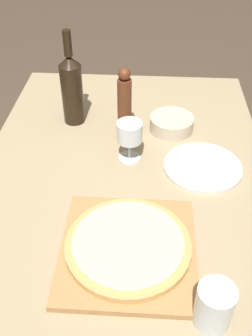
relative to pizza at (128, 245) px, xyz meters
name	(u,v)px	position (x,y,z in m)	size (l,w,h in m)	color
ground_plane	(124,313)	(-0.03, 0.28, -0.80)	(12.00, 12.00, 0.00)	#4C3D2D
dining_table	(123,202)	(-0.03, 0.28, -0.13)	(0.91, 1.38, 0.78)	#9E8966
cutting_board	(128,250)	(0.00, 0.00, -0.02)	(0.34, 0.35, 0.02)	#A87A47
pizza	(128,245)	(0.00, 0.00, 0.00)	(0.31, 0.31, 0.02)	tan
wine_bottle	(72,88)	(-0.23, 0.59, 0.10)	(0.08, 0.08, 0.34)	black
pepper_mill	(124,105)	(-0.04, 0.52, 0.09)	(0.05, 0.05, 0.25)	#5B2D19
wine_glass	(130,134)	(-0.02, 0.38, 0.07)	(0.08, 0.08, 0.14)	silver
small_bowl	(172,124)	(0.12, 0.55, 0.00)	(0.15, 0.15, 0.05)	beige
drinking_tumbler	(214,306)	(0.19, -0.17, 0.02)	(0.08, 0.08, 0.11)	silver
dinner_plate	(203,167)	(0.21, 0.34, -0.02)	(0.24, 0.24, 0.01)	silver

